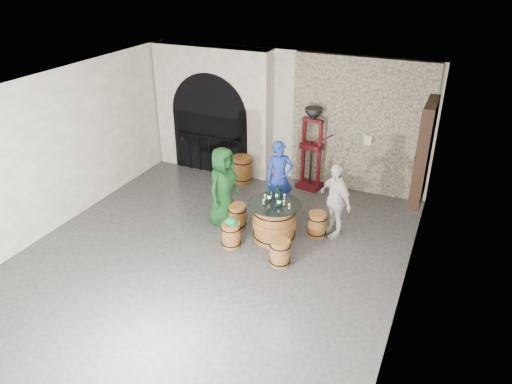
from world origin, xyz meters
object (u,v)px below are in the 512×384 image
at_px(barrel_stool_near_left, 231,235).
at_px(wine_bottle_center, 279,200).
at_px(wine_bottle_right, 278,194).
at_px(barrel_table, 274,222).
at_px(person_white, 335,200).
at_px(barrel_stool_near_right, 280,253).
at_px(side_barrel, 242,169).
at_px(person_blue, 279,178).
at_px(corking_press, 312,143).
at_px(barrel_stool_right, 317,224).
at_px(wine_bottle_left, 269,195).
at_px(person_green, 223,186).
at_px(barrel_stool_left, 237,216).
at_px(barrel_stool_far, 278,207).

relative_size(barrel_stool_near_left, wine_bottle_center, 1.58).
relative_size(barrel_stool_near_left, wine_bottle_right, 1.58).
xyz_separation_m(barrel_table, person_white, (1.04, 0.66, 0.38)).
distance_m(barrel_stool_near_right, side_barrel, 3.71).
bearing_deg(barrel_stool_near_left, person_blue, 78.05).
relative_size(barrel_stool_near_right, person_white, 0.33).
bearing_deg(side_barrel, corking_press, 11.64).
xyz_separation_m(barrel_stool_right, barrel_stool_near_right, (-0.32, -1.27, 0.00)).
height_order(wine_bottle_right, side_barrel, wine_bottle_right).
height_order(person_blue, wine_bottle_center, person_blue).
xyz_separation_m(person_white, wine_bottle_left, (-1.17, -0.61, 0.16)).
height_order(barrel_table, barrel_stool_near_left, barrel_table).
bearing_deg(person_green, wine_bottle_right, -81.04).
bearing_deg(corking_press, barrel_stool_near_left, -90.70).
bearing_deg(wine_bottle_center, barrel_stool_near_right, -66.38).
bearing_deg(wine_bottle_right, barrel_stool_near_right, -65.32).
bearing_deg(barrel_stool_near_left, wine_bottle_right, 49.11).
distance_m(person_blue, side_barrel, 1.89).
bearing_deg(person_white, person_blue, -159.44).
distance_m(barrel_stool_near_left, wine_bottle_center, 1.17).
distance_m(barrel_stool_left, wine_bottle_left, 1.02).
bearing_deg(person_blue, person_green, -166.77).
relative_size(person_green, person_white, 1.10).
bearing_deg(corking_press, wine_bottle_left, -81.25).
relative_size(person_blue, wine_bottle_right, 5.14).
height_order(barrel_stool_right, side_barrel, side_barrel).
xyz_separation_m(barrel_stool_left, wine_bottle_center, (1.00, -0.20, 0.69)).
xyz_separation_m(barrel_table, person_blue, (-0.32, 1.09, 0.43)).
bearing_deg(barrel_stool_left, barrel_table, -8.67).
bearing_deg(person_blue, barrel_stool_right, -60.99).
relative_size(barrel_table, wine_bottle_center, 3.25).
height_order(person_green, corking_press, corking_press).
bearing_deg(barrel_stool_near_right, barrel_stool_far, 112.64).
relative_size(barrel_table, barrel_stool_right, 2.05).
xyz_separation_m(barrel_stool_left, barrel_stool_right, (1.64, 0.35, 0.00)).
height_order(barrel_stool_far, person_green, person_green).
bearing_deg(wine_bottle_right, barrel_table, -86.44).
relative_size(wine_bottle_left, side_barrel, 0.48).
bearing_deg(person_blue, wine_bottle_left, -111.36).
bearing_deg(corking_press, side_barrel, -158.24).
bearing_deg(barrel_table, side_barrel, 128.30).
distance_m(barrel_table, person_white, 1.29).
height_order(wine_bottle_left, side_barrel, wine_bottle_left).
relative_size(barrel_table, wine_bottle_right, 3.25).
bearing_deg(barrel_table, wine_bottle_right, 93.56).
relative_size(person_blue, wine_bottle_center, 5.14).
distance_m(barrel_table, barrel_stool_left, 0.91).
height_order(barrel_stool_far, side_barrel, side_barrel).
bearing_deg(barrel_table, barrel_stool_near_right, -61.14).
bearing_deg(corking_press, barrel_stool_far, -85.86).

